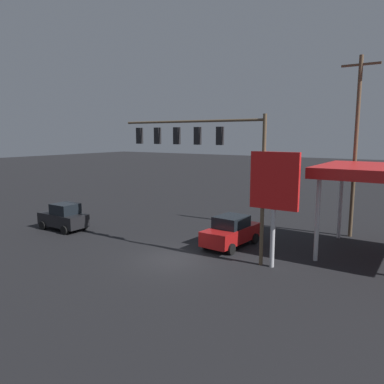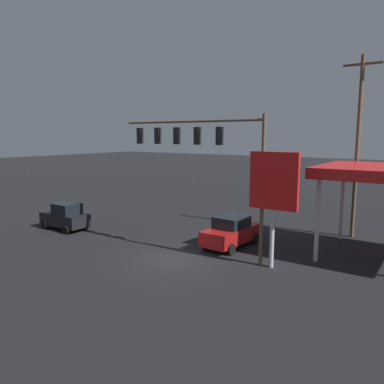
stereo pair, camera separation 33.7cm
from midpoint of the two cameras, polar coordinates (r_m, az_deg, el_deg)
ground_plane at (r=21.41m, az=-3.48°, el=-10.14°), size 200.00×200.00×0.00m
traffic_signal_assembly at (r=21.49m, az=0.85°, el=6.81°), size 9.48×0.43×7.97m
utility_pole at (r=27.20m, az=23.36°, el=6.69°), size 2.40×0.26×11.99m
price_sign at (r=19.56m, az=11.95°, el=0.99°), size 2.58×0.27×6.07m
hatchback_crossing at (r=29.09m, az=-19.28°, el=-3.62°), size 3.80×1.97×1.97m
sedan_far at (r=23.55m, az=5.57°, el=-5.99°), size 2.32×4.52×1.93m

